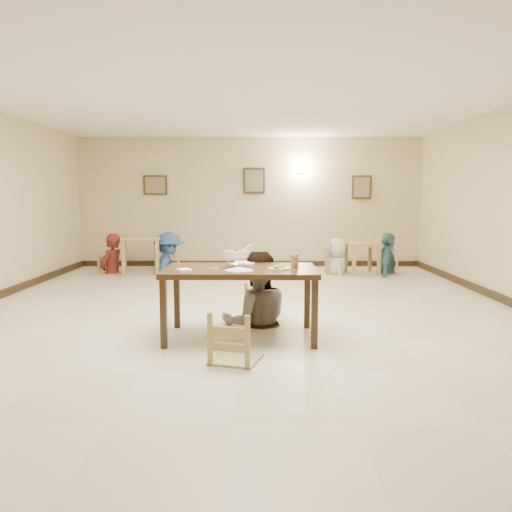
{
  "coord_description": "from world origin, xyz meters",
  "views": [
    {
      "loc": [
        0.19,
        -6.73,
        1.63
      ],
      "look_at": [
        0.16,
        -0.5,
        0.89
      ],
      "focal_mm": 35.0,
      "sensor_mm": 36.0,
      "label": 1
    }
  ],
  "objects_px": {
    "bg_diner_b": "(168,232)",
    "bg_diner_d": "(388,233)",
    "chair_far": "(254,289)",
    "bg_diner_c": "(338,238)",
    "bg_chair_rr": "(388,252)",
    "chair_near": "(235,313)",
    "drink_glass": "(295,261)",
    "bg_table_right": "(362,249)",
    "bg_chair_lr": "(169,252)",
    "bg_table_left": "(140,243)",
    "bg_diner_a": "(111,234)",
    "curry_warmer": "(236,254)",
    "bg_chair_ll": "(111,253)",
    "main_table": "(240,275)",
    "bg_chair_rl": "(337,249)",
    "main_diner": "(256,251)"
  },
  "relations": [
    {
      "from": "bg_diner_d",
      "to": "bg_chair_rl",
      "type": "bearing_deg",
      "value": 103.87
    },
    {
      "from": "bg_table_right",
      "to": "drink_glass",
      "type": "bearing_deg",
      "value": -110.39
    },
    {
      "from": "curry_warmer",
      "to": "bg_table_left",
      "type": "relative_size",
      "value": 0.34
    },
    {
      "from": "drink_glass",
      "to": "main_diner",
      "type": "bearing_deg",
      "value": 125.31
    },
    {
      "from": "bg_table_right",
      "to": "bg_diner_a",
      "type": "height_order",
      "value": "bg_diner_a"
    },
    {
      "from": "bg_diner_b",
      "to": "bg_diner_a",
      "type": "bearing_deg",
      "value": 92.65
    },
    {
      "from": "chair_far",
      "to": "chair_near",
      "type": "xyz_separation_m",
      "value": [
        -0.17,
        -1.58,
        0.05
      ]
    },
    {
      "from": "drink_glass",
      "to": "bg_table_left",
      "type": "distance_m",
      "value": 5.66
    },
    {
      "from": "main_diner",
      "to": "bg_chair_lr",
      "type": "height_order",
      "value": "main_diner"
    },
    {
      "from": "main_table",
      "to": "bg_chair_lr",
      "type": "height_order",
      "value": "bg_chair_lr"
    },
    {
      "from": "curry_warmer",
      "to": "bg_diner_b",
      "type": "bearing_deg",
      "value": 108.7
    },
    {
      "from": "bg_table_right",
      "to": "bg_chair_rl",
      "type": "bearing_deg",
      "value": 175.94
    },
    {
      "from": "bg_chair_rr",
      "to": "chair_near",
      "type": "bearing_deg",
      "value": -11.52
    },
    {
      "from": "bg_diner_a",
      "to": "bg_diner_d",
      "type": "relative_size",
      "value": 0.98
    },
    {
      "from": "curry_warmer",
      "to": "bg_chair_rl",
      "type": "xyz_separation_m",
      "value": [
        1.95,
        4.87,
        -0.45
      ]
    },
    {
      "from": "main_diner",
      "to": "bg_chair_rr",
      "type": "height_order",
      "value": "main_diner"
    },
    {
      "from": "bg_chair_rl",
      "to": "bg_diner_b",
      "type": "bearing_deg",
      "value": 93.22
    },
    {
      "from": "drink_glass",
      "to": "bg_chair_rr",
      "type": "height_order",
      "value": "drink_glass"
    },
    {
      "from": "main_table",
      "to": "bg_diner_a",
      "type": "distance_m",
      "value": 5.61
    },
    {
      "from": "main_table",
      "to": "chair_far",
      "type": "bearing_deg",
      "value": 79.0
    },
    {
      "from": "chair_near",
      "to": "bg_table_right",
      "type": "relative_size",
      "value": 1.31
    },
    {
      "from": "bg_chair_lr",
      "to": "bg_diner_a",
      "type": "xyz_separation_m",
      "value": [
        -1.19,
        -0.13,
        0.4
      ]
    },
    {
      "from": "chair_far",
      "to": "bg_chair_rl",
      "type": "relative_size",
      "value": 0.83
    },
    {
      "from": "bg_chair_lr",
      "to": "main_diner",
      "type": "bearing_deg",
      "value": 16.35
    },
    {
      "from": "chair_far",
      "to": "bg_diner_b",
      "type": "xyz_separation_m",
      "value": [
        -1.85,
        4.19,
        0.45
      ]
    },
    {
      "from": "drink_glass",
      "to": "bg_diner_a",
      "type": "height_order",
      "value": "bg_diner_a"
    },
    {
      "from": "bg_chair_ll",
      "to": "main_table",
      "type": "bearing_deg",
      "value": -129.43
    },
    {
      "from": "main_table",
      "to": "bg_diner_b",
      "type": "xyz_separation_m",
      "value": [
        -1.71,
        4.93,
        0.16
      ]
    },
    {
      "from": "chair_near",
      "to": "drink_glass",
      "type": "height_order",
      "value": "drink_glass"
    },
    {
      "from": "bg_chair_lr",
      "to": "chair_far",
      "type": "bearing_deg",
      "value": 16.41
    },
    {
      "from": "main_diner",
      "to": "bg_diner_a",
      "type": "height_order",
      "value": "main_diner"
    },
    {
      "from": "bg_chair_ll",
      "to": "bg_diner_d",
      "type": "xyz_separation_m",
      "value": [
        5.84,
        0.02,
        0.42
      ]
    },
    {
      "from": "chair_far",
      "to": "bg_chair_ll",
      "type": "relative_size",
      "value": 0.95
    },
    {
      "from": "bg_diner_b",
      "to": "drink_glass",
      "type": "bearing_deg",
      "value": -158.1
    },
    {
      "from": "bg_chair_ll",
      "to": "bg_diner_c",
      "type": "bearing_deg",
      "value": -69.27
    },
    {
      "from": "drink_glass",
      "to": "bg_chair_rr",
      "type": "xyz_separation_m",
      "value": [
        2.32,
        4.79,
        -0.42
      ]
    },
    {
      "from": "bg_diner_a",
      "to": "bg_chair_lr",
      "type": "bearing_deg",
      "value": 116.14
    },
    {
      "from": "bg_diner_c",
      "to": "bg_diner_a",
      "type": "bearing_deg",
      "value": -92.05
    },
    {
      "from": "chair_far",
      "to": "bg_diner_a",
      "type": "bearing_deg",
      "value": 143.96
    },
    {
      "from": "bg_diner_c",
      "to": "bg_table_left",
      "type": "bearing_deg",
      "value": -92.95
    },
    {
      "from": "bg_chair_ll",
      "to": "bg_chair_lr",
      "type": "xyz_separation_m",
      "value": [
        1.19,
        0.13,
        0.0
      ]
    },
    {
      "from": "chair_near",
      "to": "bg_table_right",
      "type": "height_order",
      "value": "chair_near"
    },
    {
      "from": "chair_far",
      "to": "bg_diner_c",
      "type": "distance_m",
      "value": 4.53
    },
    {
      "from": "bg_diner_b",
      "to": "bg_diner_d",
      "type": "height_order",
      "value": "bg_diner_b"
    },
    {
      "from": "chair_near",
      "to": "chair_far",
      "type": "bearing_deg",
      "value": -79.97
    },
    {
      "from": "drink_glass",
      "to": "bg_chair_lr",
      "type": "distance_m",
      "value": 5.44
    },
    {
      "from": "bg_table_right",
      "to": "bg_diner_d",
      "type": "xyz_separation_m",
      "value": [
        0.52,
        -0.05,
        0.35
      ]
    },
    {
      "from": "curry_warmer",
      "to": "drink_glass",
      "type": "xyz_separation_m",
      "value": [
        0.68,
        -0.01,
        -0.08
      ]
    },
    {
      "from": "drink_glass",
      "to": "bg_table_right",
      "type": "bearing_deg",
      "value": 69.61
    },
    {
      "from": "bg_table_right",
      "to": "bg_diner_a",
      "type": "xyz_separation_m",
      "value": [
        -5.32,
        -0.07,
        0.33
      ]
    }
  ]
}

